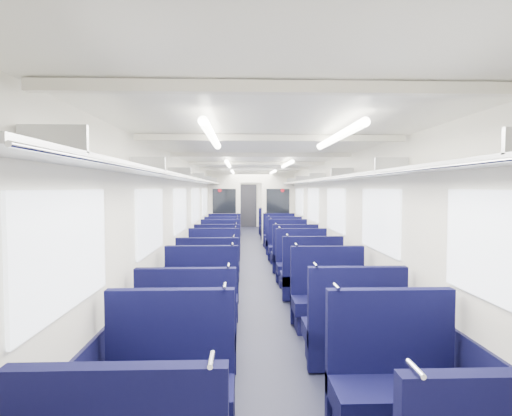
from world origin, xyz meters
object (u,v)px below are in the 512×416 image
(seat_12, at_px, (217,257))
(seat_10, at_px, (214,267))
(seat_4, at_px, (188,337))
(seat_19, at_px, (279,237))
(seat_15, at_px, (288,249))
(seat_7, at_px, (329,303))
(seat_11, at_px, (302,267))
(seat_20, at_px, (227,230))
(seat_9, at_px, (311,279))
(seat_5, at_px, (353,334))
(seat_16, at_px, (223,243))
(end_door, at_px, (248,206))
(seat_17, at_px, (283,242))
(bulkhead, at_px, (251,206))
(seat_2, at_px, (168,391))
(seat_23, at_px, (271,227))
(seat_3, at_px, (395,390))
(seat_8, at_px, (208,282))
(seat_6, at_px, (201,302))
(seat_13, at_px, (294,257))
(seat_14, at_px, (220,249))
(seat_18, at_px, (224,238))
(seat_22, at_px, (228,227))

(seat_12, bearing_deg, seat_10, -90.00)
(seat_4, distance_m, seat_19, 8.35)
(seat_15, bearing_deg, seat_7, -90.00)
(seat_7, relative_size, seat_10, 1.00)
(seat_4, relative_size, seat_11, 1.00)
(seat_20, bearing_deg, seat_15, -69.40)
(seat_9, bearing_deg, seat_5, -90.00)
(seat_16, distance_m, seat_19, 2.04)
(end_door, height_order, seat_17, end_door)
(bulkhead, xyz_separation_m, seat_15, (0.83, -3.38, -0.90))
(seat_4, height_order, seat_15, same)
(seat_2, distance_m, seat_5, 1.98)
(seat_23, bearing_deg, seat_19, -90.00)
(seat_3, height_order, seat_10, same)
(seat_8, height_order, seat_17, same)
(seat_3, height_order, seat_15, same)
(end_door, bearing_deg, seat_6, -93.45)
(seat_6, xyz_separation_m, seat_9, (1.66, 1.26, 0.00))
(seat_20, bearing_deg, end_door, 80.14)
(seat_8, height_order, seat_15, same)
(seat_23, bearing_deg, seat_10, -101.91)
(seat_13, relative_size, seat_14, 1.00)
(seat_5, xyz_separation_m, seat_20, (-1.66, 10.23, 0.00))
(seat_5, relative_size, seat_15, 1.00)
(seat_18, bearing_deg, end_door, 83.21)
(end_door, height_order, seat_8, end_door)
(end_door, bearing_deg, seat_11, -85.88)
(seat_10, distance_m, seat_20, 6.65)
(seat_4, distance_m, seat_7, 2.01)
(seat_23, bearing_deg, seat_11, -90.00)
(seat_12, xyz_separation_m, seat_13, (1.66, -0.12, 0.00))
(seat_10, bearing_deg, seat_8, -90.00)
(seat_22, bearing_deg, seat_18, -90.00)
(end_door, xyz_separation_m, seat_19, (0.83, -6.83, -0.67))
(seat_11, relative_size, seat_17, 1.00)
(end_door, relative_size, seat_18, 1.85)
(seat_12, xyz_separation_m, seat_17, (1.66, 2.25, 0.00))
(end_door, height_order, seat_11, end_door)
(seat_3, distance_m, seat_12, 6.06)
(seat_14, xyz_separation_m, seat_23, (1.66, 5.62, 0.00))
(seat_14, bearing_deg, seat_12, -90.00)
(seat_9, xyz_separation_m, seat_20, (-1.66, 7.74, 0.00))
(seat_13, height_order, seat_20, same)
(seat_8, bearing_deg, seat_4, -90.00)
(seat_18, bearing_deg, seat_13, -64.32)
(seat_4, bearing_deg, seat_16, 90.00)
(seat_18, relative_size, seat_19, 1.00)
(seat_7, xyz_separation_m, seat_15, (0.00, 4.68, 0.00))
(end_door, bearing_deg, seat_18, -96.79)
(seat_11, xyz_separation_m, seat_19, (0.00, 4.70, 0.00))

